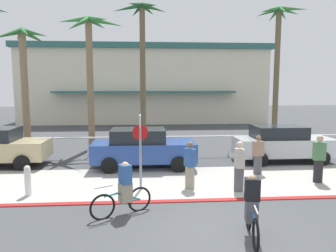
{
  "coord_description": "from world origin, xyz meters",
  "views": [
    {
      "loc": [
        -1.87,
        -7.19,
        3.5
      ],
      "look_at": [
        -0.91,
        6.0,
        1.86
      ],
      "focal_mm": 34.25,
      "sensor_mm": 36.0,
      "label": 1
    }
  ],
  "objects_px": {
    "stop_sign_bike_lane": "(140,141)",
    "car_silver_2": "(282,143)",
    "pedestrian_1": "(319,161)",
    "cyclist_blue_1": "(252,208)",
    "car_blue_1": "(143,148)",
    "bollard_0": "(28,180)",
    "pedestrian_0": "(258,157)",
    "pedestrian_3": "(239,168)",
    "cyclist_teal_0": "(124,190)",
    "palm_tree_5": "(278,42)",
    "palm_tree_3": "(90,51)",
    "palm_tree_2": "(24,62)",
    "pedestrian_2": "(190,167)",
    "palm_tree_4": "(142,43)"
  },
  "relations": [
    {
      "from": "cyclist_teal_0",
      "to": "car_blue_1",
      "type": "bearing_deg",
      "value": 84.47
    },
    {
      "from": "bollard_0",
      "to": "palm_tree_2",
      "type": "distance_m",
      "value": 8.79
    },
    {
      "from": "pedestrian_1",
      "to": "pedestrian_2",
      "type": "height_order",
      "value": "pedestrian_1"
    },
    {
      "from": "bollard_0",
      "to": "pedestrian_3",
      "type": "relative_size",
      "value": 0.59
    },
    {
      "from": "palm_tree_3",
      "to": "palm_tree_2",
      "type": "bearing_deg",
      "value": -173.09
    },
    {
      "from": "palm_tree_3",
      "to": "palm_tree_5",
      "type": "bearing_deg",
      "value": 14.54
    },
    {
      "from": "bollard_0",
      "to": "palm_tree_2",
      "type": "relative_size",
      "value": 0.15
    },
    {
      "from": "palm_tree_4",
      "to": "car_silver_2",
      "type": "bearing_deg",
      "value": -46.59
    },
    {
      "from": "car_silver_2",
      "to": "pedestrian_2",
      "type": "bearing_deg",
      "value": -143.04
    },
    {
      "from": "car_silver_2",
      "to": "pedestrian_3",
      "type": "distance_m",
      "value": 5.18
    },
    {
      "from": "bollard_0",
      "to": "cyclist_blue_1",
      "type": "bearing_deg",
      "value": -27.71
    },
    {
      "from": "palm_tree_3",
      "to": "cyclist_teal_0",
      "type": "bearing_deg",
      "value": -76.03
    },
    {
      "from": "car_silver_2",
      "to": "car_blue_1",
      "type": "bearing_deg",
      "value": -174.31
    },
    {
      "from": "palm_tree_3",
      "to": "bollard_0",
      "type": "bearing_deg",
      "value": -96.16
    },
    {
      "from": "car_silver_2",
      "to": "pedestrian_1",
      "type": "distance_m",
      "value": 3.29
    },
    {
      "from": "palm_tree_2",
      "to": "palm_tree_4",
      "type": "xyz_separation_m",
      "value": [
        6.17,
        3.57,
        1.52
      ]
    },
    {
      "from": "pedestrian_0",
      "to": "pedestrian_1",
      "type": "xyz_separation_m",
      "value": [
        1.8,
        -1.26,
        0.1
      ]
    },
    {
      "from": "bollard_0",
      "to": "palm_tree_3",
      "type": "relative_size",
      "value": 0.14
    },
    {
      "from": "car_blue_1",
      "to": "pedestrian_3",
      "type": "height_order",
      "value": "pedestrian_3"
    },
    {
      "from": "bollard_0",
      "to": "pedestrian_1",
      "type": "bearing_deg",
      "value": 4.05
    },
    {
      "from": "car_silver_2",
      "to": "pedestrian_0",
      "type": "height_order",
      "value": "car_silver_2"
    },
    {
      "from": "palm_tree_3",
      "to": "pedestrian_0",
      "type": "bearing_deg",
      "value": -37.56
    },
    {
      "from": "cyclist_teal_0",
      "to": "pedestrian_2",
      "type": "height_order",
      "value": "pedestrian_2"
    },
    {
      "from": "car_blue_1",
      "to": "pedestrian_1",
      "type": "relative_size",
      "value": 2.51
    },
    {
      "from": "palm_tree_4",
      "to": "pedestrian_0",
      "type": "bearing_deg",
      "value": -62.52
    },
    {
      "from": "pedestrian_0",
      "to": "palm_tree_3",
      "type": "bearing_deg",
      "value": 142.44
    },
    {
      "from": "cyclist_teal_0",
      "to": "cyclist_blue_1",
      "type": "height_order",
      "value": "same"
    },
    {
      "from": "stop_sign_bike_lane",
      "to": "bollard_0",
      "type": "relative_size",
      "value": 2.56
    },
    {
      "from": "cyclist_blue_1",
      "to": "pedestrian_0",
      "type": "xyz_separation_m",
      "value": [
        2.03,
        5.24,
        0.02
      ]
    },
    {
      "from": "cyclist_teal_0",
      "to": "pedestrian_2",
      "type": "distance_m",
      "value": 2.97
    },
    {
      "from": "stop_sign_bike_lane",
      "to": "car_silver_2",
      "type": "bearing_deg",
      "value": 29.48
    },
    {
      "from": "cyclist_blue_1",
      "to": "pedestrian_1",
      "type": "height_order",
      "value": "pedestrian_1"
    },
    {
      "from": "cyclist_blue_1",
      "to": "stop_sign_bike_lane",
      "type": "bearing_deg",
      "value": 126.15
    },
    {
      "from": "bollard_0",
      "to": "palm_tree_3",
      "type": "distance_m",
      "value": 9.14
    },
    {
      "from": "pedestrian_1",
      "to": "cyclist_blue_1",
      "type": "bearing_deg",
      "value": -133.9
    },
    {
      "from": "palm_tree_3",
      "to": "pedestrian_3",
      "type": "height_order",
      "value": "palm_tree_3"
    },
    {
      "from": "palm_tree_5",
      "to": "car_silver_2",
      "type": "relative_size",
      "value": 1.97
    },
    {
      "from": "palm_tree_4",
      "to": "pedestrian_1",
      "type": "xyz_separation_m",
      "value": [
        6.42,
        -10.13,
        -5.46
      ]
    },
    {
      "from": "stop_sign_bike_lane",
      "to": "car_blue_1",
      "type": "xyz_separation_m",
      "value": [
        0.06,
        3.04,
        -0.81
      ]
    },
    {
      "from": "cyclist_blue_1",
      "to": "pedestrian_3",
      "type": "distance_m",
      "value": 3.28
    },
    {
      "from": "cyclist_teal_0",
      "to": "pedestrian_3",
      "type": "relative_size",
      "value": 0.95
    },
    {
      "from": "car_blue_1",
      "to": "pedestrian_0",
      "type": "bearing_deg",
      "value": -16.76
    },
    {
      "from": "bollard_0",
      "to": "pedestrian_1",
      "type": "distance_m",
      "value": 10.08
    },
    {
      "from": "pedestrian_1",
      "to": "car_silver_2",
      "type": "bearing_deg",
      "value": 88.96
    },
    {
      "from": "cyclist_blue_1",
      "to": "cyclist_teal_0",
      "type": "bearing_deg",
      "value": 153.16
    },
    {
      "from": "bollard_0",
      "to": "car_silver_2",
      "type": "bearing_deg",
      "value": 21.58
    },
    {
      "from": "cyclist_teal_0",
      "to": "pedestrian_3",
      "type": "xyz_separation_m",
      "value": [
        3.71,
        1.67,
        0.09
      ]
    },
    {
      "from": "bollard_0",
      "to": "cyclist_teal_0",
      "type": "height_order",
      "value": "cyclist_teal_0"
    },
    {
      "from": "car_blue_1",
      "to": "cyclist_blue_1",
      "type": "bearing_deg",
      "value": -68.85
    },
    {
      "from": "cyclist_blue_1",
      "to": "pedestrian_1",
      "type": "relative_size",
      "value": 1.03
    }
  ]
}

